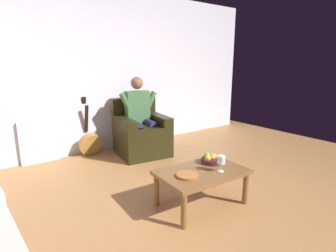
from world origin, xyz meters
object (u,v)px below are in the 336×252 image
Objects in this scene: armchair at (141,134)px; wine_glass_near at (221,161)px; fruit_bowl at (211,159)px; person_seated at (140,113)px; coffee_table at (202,175)px; decorative_dish at (187,175)px; guitar at (90,142)px.

wine_glass_near is (0.20, 1.97, 0.18)m from armchair.
fruit_bowl is (-0.10, -0.24, -0.08)m from wine_glass_near.
person_seated is at bearing -93.40° from fruit_bowl.
armchair is at bearing 90.00° from person_seated.
wine_glass_near is (-0.14, 0.14, 0.18)m from coffee_table.
fruit_bowl is 0.48m from decorative_dish.
wine_glass_near is (0.20, 2.00, -0.18)m from person_seated.
person_seated is 7.35× the size of wine_glass_near.
person_seated is 5.49× the size of fruit_bowl.
guitar is 2.31m from decorative_dish.
fruit_bowl is 1.04× the size of decorative_dish.
coffee_table is 2.30m from guitar.
decorative_dish is (0.56, 1.86, 0.07)m from armchair.
person_seated reaches higher than decorative_dish.
fruit_bowl is (0.10, 1.73, 0.10)m from armchair.
armchair is 4.13× the size of decorative_dish.
person_seated is 1.78m from fruit_bowl.
wine_glass_near is at bearing 163.32° from decorative_dish.
decorative_dish is (0.22, 0.03, 0.07)m from coffee_table.
guitar is at bearing -85.99° from decorative_dish.
decorative_dish reaches higher than coffee_table.
wine_glass_near is at bearing 92.36° from person_seated.
decorative_dish is at bearing 94.01° from guitar.
decorative_dish is (0.57, 1.89, -0.29)m from person_seated.
fruit_bowl reaches higher than coffee_table.
person_seated is 0.96m from guitar.
wine_glass_near is 0.40m from decorative_dish.
armchair is at bearing -100.53° from coffee_table.
decorative_dish is (-0.16, 2.29, 0.18)m from guitar.
person_seated is at bearing -100.49° from coffee_table.
person_seated reaches higher than wine_glass_near.
guitar reaches higher than fruit_bowl.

